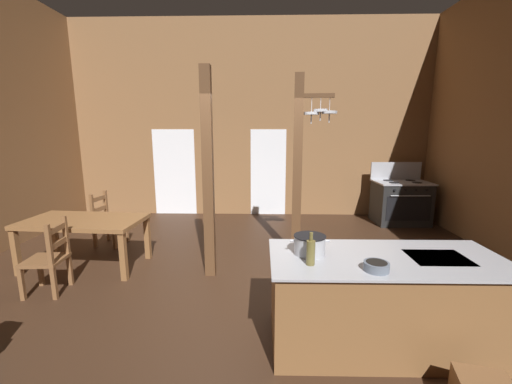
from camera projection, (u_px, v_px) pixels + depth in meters
The scene contains 14 objects.
ground_plane at pixel (238, 298), 4.08m from camera, with size 9.03×8.68×0.10m, color #382316.
wall_back at pixel (251, 120), 7.58m from camera, with size 9.03×0.14×4.51m, color brown.
glazed_door_back_left at pixel (175, 172), 7.79m from camera, with size 1.00×0.01×2.05m, color white.
glazed_panel_back_right at pixel (268, 173), 7.73m from camera, with size 0.84×0.01×2.05m, color white.
kitchen_island at pixel (383, 301), 3.07m from camera, with size 2.17×0.98×0.89m.
stove_range at pixel (400, 202), 7.10m from camera, with size 1.17×0.86×1.32m.
support_post_with_pot_rack at pixel (300, 162), 4.94m from camera, with size 0.65×0.28×2.86m.
support_post_center at pixel (208, 176), 4.37m from camera, with size 0.14×0.14×2.86m.
dining_table at pixel (84, 225), 4.79m from camera, with size 1.76×1.01×0.74m.
ladderback_chair_near_window at pixel (49, 259), 4.05m from camera, with size 0.48×0.48×0.95m.
ladderback_chair_by_post at pixel (107, 220), 5.77m from camera, with size 0.50×0.50×0.95m.
stockpot_on_counter at pixel (310, 245), 3.04m from camera, with size 0.37×0.30×0.18m.
mixing_bowl_on_counter at pixel (376, 266), 2.69m from camera, with size 0.21×0.21×0.08m.
bottle_tall_on_counter at pixel (311, 252), 2.79m from camera, with size 0.08×0.08×0.29m.
Camera 1 is at (0.32, -3.74, 2.05)m, focal length 22.61 mm.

